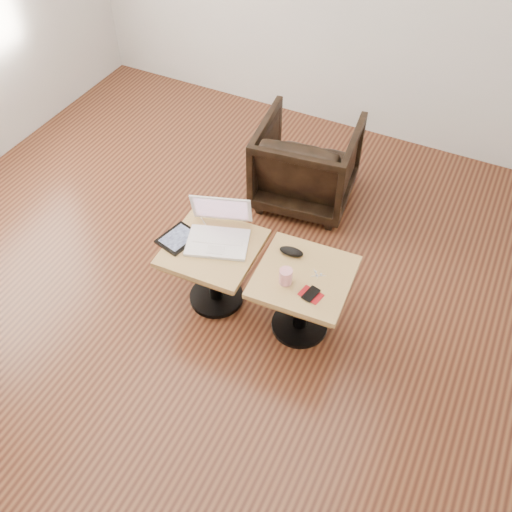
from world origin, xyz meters
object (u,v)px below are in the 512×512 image
at_px(side_table_left, 214,260).
at_px(laptop, 219,231).
at_px(striped_cup, 286,276).
at_px(side_table_right, 303,289).
at_px(armchair, 307,163).

distance_m(side_table_left, laptop, 0.19).
bearing_deg(striped_cup, side_table_right, 52.49).
bearing_deg(armchair, striped_cup, 100.07).
bearing_deg(laptop, side_table_left, -109.82).
distance_m(side_table_right, laptop, 0.61).
height_order(side_table_left, laptop, laptop).
height_order(laptop, striped_cup, laptop).
bearing_deg(striped_cup, laptop, 163.91).
relative_size(side_table_left, laptop, 1.24).
bearing_deg(armchair, side_table_left, 77.30).
relative_size(side_table_right, armchair, 0.80).
distance_m(side_table_right, striped_cup, 0.21).
distance_m(striped_cup, armchair, 1.34).
bearing_deg(side_table_left, side_table_right, 0.36).
height_order(side_table_right, armchair, armchair).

